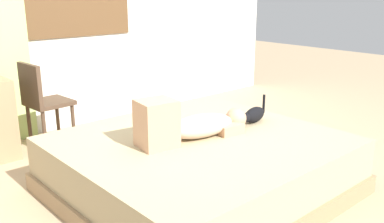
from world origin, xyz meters
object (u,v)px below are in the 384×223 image
at_px(person_lying, 190,124).
at_px(chair_by_desk, 42,99).
at_px(cat, 253,115).
at_px(bed, 200,166).

height_order(person_lying, chair_by_desk, chair_by_desk).
bearing_deg(chair_by_desk, cat, -56.09).
relative_size(person_lying, cat, 2.65).
height_order(person_lying, cat, person_lying).
distance_m(person_lying, cat, 0.66).
relative_size(bed, chair_by_desk, 2.32).
relative_size(bed, person_lying, 2.12).
distance_m(bed, chair_by_desk, 1.76).
height_order(bed, person_lying, person_lying).
relative_size(cat, chair_by_desk, 0.41).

